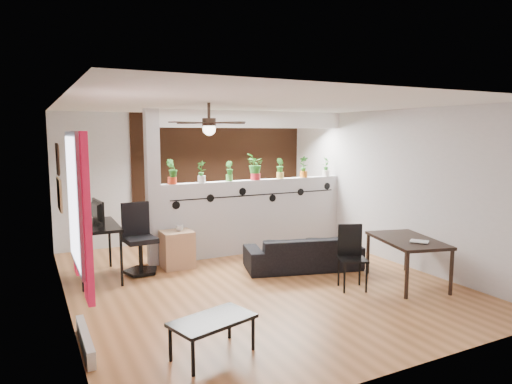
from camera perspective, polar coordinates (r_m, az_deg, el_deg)
name	(u,v)px	position (r m, az deg, el deg)	size (l,w,h in m)	color
room_shell	(253,195)	(6.73, -0.34, -0.36)	(6.30, 7.10, 2.90)	#9A5F32
partition_wall	(255,216)	(8.51, -0.06, -2.99)	(3.60, 0.18, 1.35)	#BCBCC1
ceiling_header	(255,120)	(8.37, -0.06, 9.04)	(3.60, 0.18, 0.30)	white
pier_column	(153,188)	(7.75, -12.75, 0.47)	(0.22, 0.20, 2.60)	#BCBCC1
brick_panel	(224,176)	(9.75, -3.99, 2.02)	(3.90, 0.05, 2.60)	brown
vine_decal	(258,195)	(8.36, 0.23, -0.37)	(3.31, 0.01, 0.30)	black
window_assembly	(77,204)	(4.83, -21.52, -1.44)	(0.09, 1.30, 1.55)	white
baseboard_heater	(85,341)	(5.23, -20.56, -16.99)	(0.08, 1.00, 0.18)	silver
corkboard	(59,194)	(6.98, -23.36, -0.28)	(0.03, 0.60, 0.45)	#9C764B
framed_art	(58,159)	(6.88, -23.56, 3.79)	(0.03, 0.34, 0.44)	#8C7259
ceiling_fan	(209,125)	(6.07, -5.89, 8.36)	(1.19, 1.19, 0.43)	black
potted_plant_0	(172,171)	(7.81, -10.46, 2.62)	(0.25, 0.22, 0.43)	red
potted_plant_1	(201,171)	(7.98, -6.83, 2.65)	(0.20, 0.17, 0.39)	silver
potted_plant_2	(229,170)	(8.17, -3.36, 2.71)	(0.18, 0.21, 0.36)	#469235
potted_plant_3	(255,166)	(8.39, -0.06, 3.26)	(0.27, 0.31, 0.48)	red
potted_plant_4	(280,168)	(8.65, 3.05, 3.07)	(0.17, 0.20, 0.39)	gold
potted_plant_5	(304,166)	(8.92, 5.99, 3.26)	(0.25, 0.22, 0.42)	orange
potted_plant_6	(326,166)	(9.22, 8.74, 3.28)	(0.25, 0.24, 0.40)	silver
sofa	(303,253)	(7.55, 5.88, -7.60)	(1.78, 0.70, 0.52)	black
cube_shelf	(177,249)	(7.68, -9.83, -7.07)	(0.50, 0.44, 0.61)	#A97C59
cup	(180,228)	(7.62, -9.52, -4.46)	(0.12, 0.12, 0.10)	gray
computer_desk	(96,229)	(7.32, -19.35, -4.43)	(0.63, 1.17, 0.84)	black
monitor	(94,216)	(7.44, -19.56, -2.88)	(0.06, 0.34, 0.19)	black
office_chair	(139,243)	(7.47, -14.41, -6.20)	(0.57, 0.57, 1.09)	black
dining_table	(407,243)	(7.07, 18.40, -6.12)	(1.04, 1.38, 0.67)	black
book	(418,243)	(6.78, 19.64, -6.02)	(0.18, 0.25, 0.02)	gray
folding_chair	(351,251)	(6.70, 11.81, -7.20)	(0.48, 0.48, 0.91)	black
coffee_table	(213,323)	(4.72, -5.45, -15.93)	(0.92, 0.67, 0.38)	black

